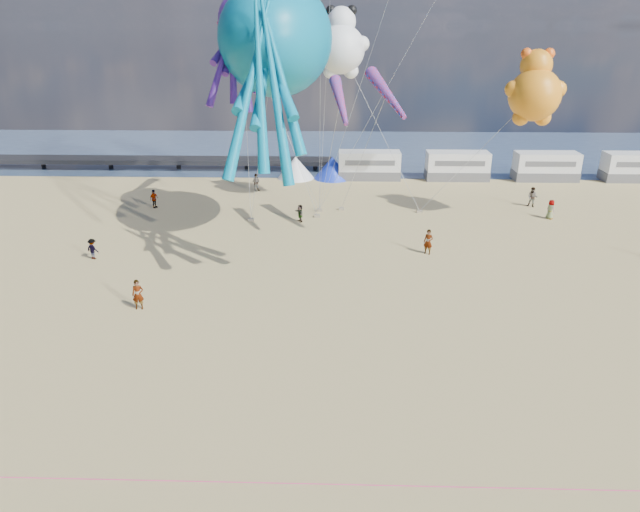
{
  "coord_description": "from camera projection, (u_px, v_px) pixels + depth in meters",
  "views": [
    {
      "loc": [
        2.41,
        -21.11,
        15.5
      ],
      "look_at": [
        1.63,
        6.0,
        4.54
      ],
      "focal_mm": 32.0,
      "sensor_mm": 36.0,
      "label": 1
    }
  ],
  "objects": [
    {
      "name": "windsock_left",
      "position": [
        241.0,
        6.0,
        44.13
      ],
      "size": [
        3.52,
        7.13,
        7.19
      ],
      "primitive_type": null,
      "rotation": [
        0.0,
        0.0,
        -0.35
      ],
      "color": "red"
    },
    {
      "name": "kite_panda",
      "position": [
        341.0,
        49.0,
        47.17
      ],
      "size": [
        5.41,
        5.17,
        6.8
      ],
      "primitive_type": null,
      "rotation": [
        0.0,
        0.0,
        0.14
      ],
      "color": "white"
    },
    {
      "name": "beachgoer_2",
      "position": [
        93.0,
        249.0,
        40.6
      ],
      "size": [
        0.9,
        0.81,
        1.52
      ],
      "primitive_type": "imported",
      "rotation": [
        0.0,
        0.0,
        2.75
      ],
      "color": "#7F6659",
      "rests_on": "ground"
    },
    {
      "name": "sandbag_c",
      "position": [
        419.0,
        211.0,
        50.94
      ],
      "size": [
        0.5,
        0.35,
        0.22
      ],
      "primitive_type": "cube",
      "color": "gray",
      "rests_on": "ground"
    },
    {
      "name": "tent_white",
      "position": [
        296.0,
        167.0,
        62.11
      ],
      "size": [
        4.0,
        4.0,
        2.4
      ],
      "primitive_type": "cone",
      "color": "white",
      "rests_on": "ground"
    },
    {
      "name": "beachgoer_7",
      "position": [
        532.0,
        197.0,
        52.28
      ],
      "size": [
        1.08,
        0.99,
        1.85
      ],
      "primitive_type": "imported",
      "rotation": [
        0.0,
        0.0,
        5.69
      ],
      "color": "#7F6659",
      "rests_on": "ground"
    },
    {
      "name": "sandbag_a",
      "position": [
        251.0,
        220.0,
        48.81
      ],
      "size": [
        0.5,
        0.35,
        0.22
      ],
      "primitive_type": "cube",
      "color": "gray",
      "rests_on": "ground"
    },
    {
      "name": "beachgoer_1",
      "position": [
        256.0,
        182.0,
        57.59
      ],
      "size": [
        0.97,
        0.77,
        1.74
      ],
      "primitive_type": "imported",
      "rotation": [
        0.0,
        0.0,
        2.86
      ],
      "color": "#7F6659",
      "rests_on": "ground"
    },
    {
      "name": "water",
      "position": [
        318.0,
        150.0,
        76.4
      ],
      "size": [
        120.0,
        120.0,
        0.0
      ],
      "primitive_type": "plane",
      "color": "#374B69",
      "rests_on": "ground"
    },
    {
      "name": "pier",
      "position": [
        76.0,
        160.0,
        66.58
      ],
      "size": [
        60.0,
        3.0,
        0.5
      ],
      "primitive_type": "cube",
      "color": "black",
      "rests_on": "ground"
    },
    {
      "name": "beachgoer_0",
      "position": [
        551.0,
        209.0,
        49.06
      ],
      "size": [
        0.62,
        0.73,
        1.69
      ],
      "primitive_type": "imported",
      "rotation": [
        0.0,
        0.0,
        2.0
      ],
      "color": "#7F6659",
      "rests_on": "ground"
    },
    {
      "name": "motorhome_2",
      "position": [
        546.0,
        166.0,
        61.28
      ],
      "size": [
        6.6,
        2.5,
        3.0
      ],
      "primitive_type": "cube",
      "color": "silver",
      "rests_on": "ground"
    },
    {
      "name": "kite_octopus_teal",
      "position": [
        276.0,
        39.0,
        39.2
      ],
      "size": [
        7.65,
        13.39,
        14.41
      ],
      "primitive_type": null,
      "rotation": [
        0.0,
        0.0,
        0.19
      ],
      "color": "#06789D"
    },
    {
      "name": "rope_line",
      "position": [
        267.0,
        483.0,
        20.79
      ],
      "size": [
        34.0,
        0.03,
        0.03
      ],
      "primitive_type": "cylinder",
      "rotation": [
        0.0,
        1.57,
        0.0
      ],
      "color": "#F2338C",
      "rests_on": "ground"
    },
    {
      "name": "motorhome_3",
      "position": [
        635.0,
        167.0,
        61.03
      ],
      "size": [
        6.6,
        2.5,
        3.0
      ],
      "primitive_type": "cube",
      "color": "silver",
      "rests_on": "ground"
    },
    {
      "name": "beachgoer_5",
      "position": [
        428.0,
        242.0,
        41.43
      ],
      "size": [
        1.77,
        1.32,
        1.86
      ],
      "primitive_type": "imported",
      "rotation": [
        0.0,
        0.0,
        5.77
      ],
      "color": "#7F6659",
      "rests_on": "ground"
    },
    {
      "name": "motorhome_1",
      "position": [
        457.0,
        166.0,
        61.53
      ],
      "size": [
        6.6,
        2.5,
        3.0
      ],
      "primitive_type": "cube",
      "color": "silver",
      "rests_on": "ground"
    },
    {
      "name": "kite_octopus_purple",
      "position": [
        246.0,
        19.0,
        41.97
      ],
      "size": [
        4.02,
        9.12,
        10.35
      ],
      "primitive_type": null,
      "rotation": [
        0.0,
        0.0,
        0.01
      ],
      "color": "#552295"
    },
    {
      "name": "sandbag_b",
      "position": [
        317.0,
        216.0,
        49.77
      ],
      "size": [
        0.5,
        0.35,
        0.22
      ],
      "primitive_type": "cube",
      "color": "gray",
      "rests_on": "ground"
    },
    {
      "name": "tent_blue",
      "position": [
        332.0,
        168.0,
        62.0
      ],
      "size": [
        4.0,
        4.0,
        2.4
      ],
      "primitive_type": "cone",
      "color": "#1933CC",
      "rests_on": "ground"
    },
    {
      "name": "ground",
      "position": [
        280.0,
        400.0,
        25.43
      ],
      "size": [
        120.0,
        120.0,
        0.0
      ],
      "primitive_type": "plane",
      "color": "tan",
      "rests_on": "ground"
    },
    {
      "name": "windsock_right",
      "position": [
        340.0,
        101.0,
        40.33
      ],
      "size": [
        1.8,
        5.33,
        5.26
      ],
      "primitive_type": null,
      "rotation": [
        0.0,
        0.0,
        0.17
      ],
      "color": "red"
    },
    {
      "name": "sandbag_e",
      "position": [
        319.0,
        210.0,
        51.32
      ],
      "size": [
        0.5,
        0.35,
        0.22
      ],
      "primitive_type": "cube",
      "color": "gray",
      "rests_on": "ground"
    },
    {
      "name": "kite_teddy_orange",
      "position": [
        535.0,
        95.0,
        44.63
      ],
      "size": [
        5.33,
        5.07,
        6.92
      ],
      "primitive_type": null,
      "rotation": [
        0.0,
        0.0,
        0.1
      ],
      "color": "orange"
    },
    {
      "name": "sandbag_d",
      "position": [
        341.0,
        209.0,
        51.69
      ],
      "size": [
        0.5,
        0.35,
        0.22
      ],
      "primitive_type": "cube",
      "color": "gray",
      "rests_on": "ground"
    },
    {
      "name": "motorhome_0",
      "position": [
        369.0,
        165.0,
        61.78
      ],
      "size": [
        6.6,
        2.5,
        3.0
      ],
      "primitive_type": "cube",
      "color": "silver",
      "rests_on": "ground"
    },
    {
      "name": "beachgoer_3",
      "position": [
        154.0,
        199.0,
        52.04
      ],
      "size": [
        1.05,
        1.26,
        1.7
      ],
      "primitive_type": "imported",
      "rotation": [
        0.0,
        0.0,
        1.12
      ],
      "color": "#7F6659",
      "rests_on": "ground"
    },
    {
      "name": "windsock_mid",
      "position": [
        387.0,
        94.0,
        40.73
      ],
      "size": [
        3.23,
        5.97,
        6.04
      ],
      "primitive_type": null,
      "rotation": [
        0.0,
        0.0,
        0.39
      ],
      "color": "red"
    },
    {
      "name": "beachgoer_4",
      "position": [
        300.0,
        213.0,
        48.4
      ],
      "size": [
        0.7,
        0.94,
        1.49
      ],
      "primitive_type": "imported",
      "rotation": [
        0.0,
        0.0,
        5.16
      ],
      "color": "#7F6659",
      "rests_on": "ground"
    },
    {
      "name": "standing_person",
      "position": [
        138.0,
        295.0,
        33.32
      ],
      "size": [
        0.73,
        0.54,
        1.83
      ],
      "primitive_type": "imported",
      "rotation": [
        0.0,
        0.0,
        0.15
      ],
      "color": "tan",
      "rests_on": "ground"
    }
  ]
}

